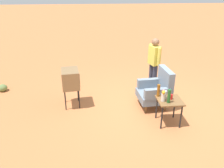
% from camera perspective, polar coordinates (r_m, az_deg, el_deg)
% --- Properties ---
extents(ground_plane, '(60.00, 60.00, 0.00)m').
position_cam_1_polar(ground_plane, '(6.49, 9.93, -5.04)').
color(ground_plane, '#B76B3D').
extents(armchair, '(0.83, 0.84, 1.06)m').
position_cam_1_polar(armchair, '(6.21, 11.05, -1.35)').
color(armchair, brown).
rests_on(armchair, ground).
extents(side_table, '(0.56, 0.56, 0.62)m').
position_cam_1_polar(side_table, '(5.53, 14.03, -4.66)').
color(side_table, black).
rests_on(side_table, ground).
extents(tv_on_stand, '(0.65, 0.51, 1.03)m').
position_cam_1_polar(tv_on_stand, '(6.13, -10.23, 1.27)').
color(tv_on_stand, black).
rests_on(tv_on_stand, ground).
extents(person_standing, '(0.55, 0.31, 1.64)m').
position_cam_1_polar(person_standing, '(6.95, 10.34, 5.43)').
color(person_standing, '#2D3347').
rests_on(person_standing, ground).
extents(bottle_short_clear, '(0.06, 0.06, 0.20)m').
position_cam_1_polar(bottle_short_clear, '(5.47, 13.06, -2.60)').
color(bottle_short_clear, silver).
rests_on(bottle_short_clear, side_table).
extents(soda_can_red, '(0.07, 0.07, 0.12)m').
position_cam_1_polar(soda_can_red, '(5.50, 14.47, -3.08)').
color(soda_can_red, red).
rests_on(soda_can_red, side_table).
extents(bottle_tall_amber, '(0.07, 0.07, 0.30)m').
position_cam_1_polar(bottle_tall_amber, '(5.53, 11.43, -1.58)').
color(bottle_tall_amber, brown).
rests_on(bottle_tall_amber, side_table).
extents(bottle_wine_green, '(0.07, 0.07, 0.32)m').
position_cam_1_polar(bottle_wine_green, '(5.29, 13.94, -2.94)').
color(bottle_wine_green, '#1E5623').
rests_on(bottle_wine_green, side_table).
extents(flower_vase, '(0.15, 0.10, 0.27)m').
position_cam_1_polar(flower_vase, '(5.33, 12.59, -2.72)').
color(flower_vase, silver).
rests_on(flower_vase, side_table).
extents(shrub_mid, '(0.28, 0.28, 0.22)m').
position_cam_1_polar(shrub_mid, '(7.87, -25.47, -0.86)').
color(shrub_mid, olive).
rests_on(shrub_mid, ground).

